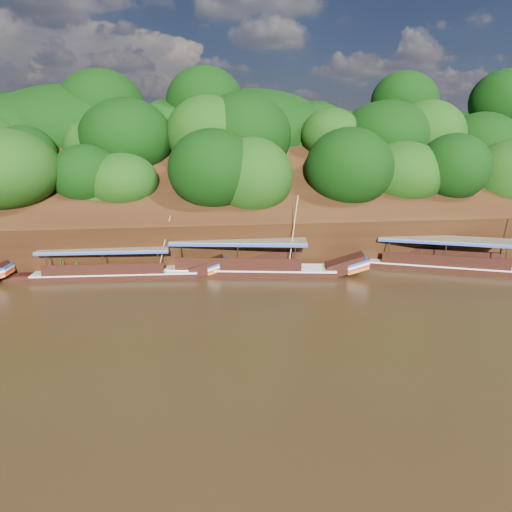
{
  "coord_description": "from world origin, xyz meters",
  "views": [
    {
      "loc": [
        -5.7,
        -27.03,
        9.89
      ],
      "look_at": [
        -0.77,
        7.0,
        1.66
      ],
      "focal_mm": 35.0,
      "sensor_mm": 36.0,
      "label": 1
    }
  ],
  "objects": [
    {
      "name": "boat_2",
      "position": [
        -10.01,
        8.82,
        0.49
      ],
      "size": [
        13.91,
        2.74,
        4.85
      ],
      "rotation": [
        0.0,
        0.0,
        -0.06
      ],
      "color": "black",
      "rests_on": "ground"
    },
    {
      "name": "boat_1",
      "position": [
        -0.29,
        8.27,
        0.58
      ],
      "size": [
        15.09,
        4.88,
        6.4
      ],
      "rotation": [
        0.0,
        0.0,
        -0.19
      ],
      "color": "black",
      "rests_on": "ground"
    },
    {
      "name": "riverbank",
      "position": [
        -0.01,
        22.73,
        1.89
      ],
      "size": [
        120.0,
        30.06,
        19.4
      ],
      "color": "black",
      "rests_on": "ground"
    },
    {
      "name": "reeds",
      "position": [
        -3.07,
        9.61,
        0.89
      ],
      "size": [
        48.5,
        2.68,
        2.06
      ],
      "color": "#205916",
      "rests_on": "ground"
    },
    {
      "name": "boat_0",
      "position": [
        15.23,
        6.85,
        0.55
      ],
      "size": [
        14.37,
        7.93,
        6.48
      ],
      "rotation": [
        0.0,
        0.0,
        -0.43
      ],
      "color": "black",
      "rests_on": "ground"
    },
    {
      "name": "ground",
      "position": [
        0.0,
        0.0,
        0.0
      ],
      "size": [
        160.0,
        160.0,
        0.0
      ],
      "primitive_type": "plane",
      "color": "black",
      "rests_on": "ground"
    }
  ]
}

